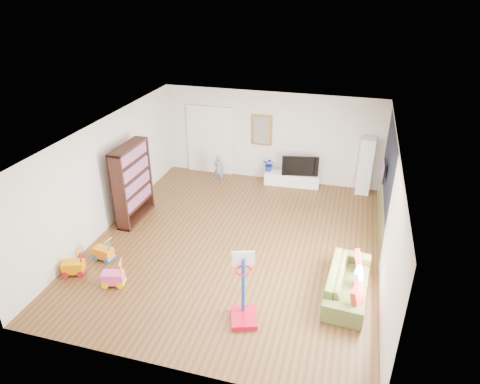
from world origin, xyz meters
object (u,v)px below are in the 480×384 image
(basketball_hoop, at_px, (244,290))
(sofa, at_px, (348,282))
(bookshelf, at_px, (132,183))
(media_console, at_px, (292,179))

(basketball_hoop, bearing_deg, sofa, 16.55)
(basketball_hoop, bearing_deg, bookshelf, 123.73)
(bookshelf, distance_m, basketball_hoop, 4.63)
(media_console, distance_m, bookshelf, 4.75)
(sofa, bearing_deg, basketball_hoop, 128.83)
(bookshelf, bearing_deg, sofa, -15.54)
(media_console, height_order, basketball_hoop, basketball_hoop)
(media_console, bearing_deg, sofa, -71.05)
(sofa, distance_m, basketball_hoop, 2.21)
(media_console, relative_size, bookshelf, 0.81)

